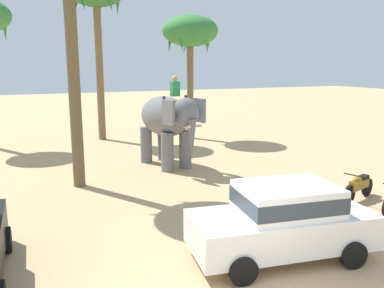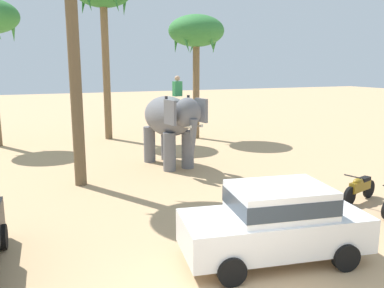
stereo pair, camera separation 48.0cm
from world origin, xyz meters
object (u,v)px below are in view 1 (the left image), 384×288
elephant_with_mahout (168,120)px  motorcycle_end_of_row (359,186)px  palm_tree_near_hut (190,34)px  car_sedan_foreground (283,218)px

elephant_with_mahout → motorcycle_end_of_row: 7.94m
motorcycle_end_of_row → palm_tree_near_hut: (-0.28, 12.52, 5.60)m
car_sedan_foreground → elephant_with_mahout: size_ratio=1.08×
elephant_with_mahout → palm_tree_near_hut: (3.70, 5.82, 4.07)m
elephant_with_mahout → motorcycle_end_of_row: (3.99, -6.70, -1.53)m
car_sedan_foreground → elephant_with_mahout: bearing=85.3°
elephant_with_mahout → palm_tree_near_hut: palm_tree_near_hut is taller
elephant_with_mahout → palm_tree_near_hut: size_ratio=0.56×
palm_tree_near_hut → car_sedan_foreground: bearing=-106.7°
car_sedan_foreground → palm_tree_near_hut: size_ratio=0.61×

